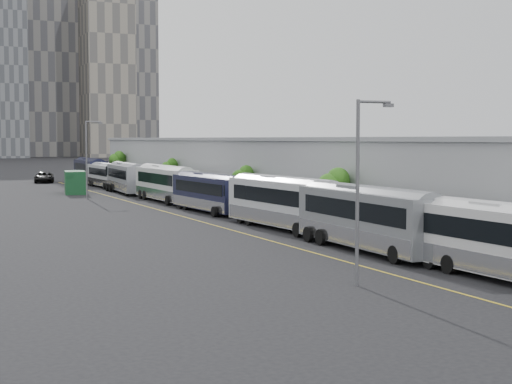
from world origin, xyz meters
TOP-DOWN VIEW (x-y plane):
  - sidewalk at (9.00, 55.00)m, footprint 10.00×170.00m
  - lane_line at (-1.50, 55.00)m, footprint 0.12×160.00m
  - depot at (12.99, 55.00)m, footprint 12.45×160.40m
  - bus_3 at (1.99, 47.92)m, footprint 3.16×14.00m
  - bus_4 at (2.47, 60.79)m, footprint 3.60×14.13m
  - bus_5 at (2.19, 76.30)m, footprint 3.18×12.84m
  - bus_6 at (2.29, 90.24)m, footprint 3.07×13.91m
  - bus_7 at (1.96, 105.62)m, footprint 3.53×13.59m
  - bus_8 at (2.23, 118.45)m, footprint 2.72×12.13m
  - bus_9 at (2.64, 130.41)m, footprint 3.01×13.61m
  - tree_2 at (5.53, 58.53)m, footprint 2.55×2.55m
  - tree_3 at (5.79, 76.64)m, footprint 2.03×2.03m
  - tree_4 at (5.92, 100.05)m, footprint 1.76×1.76m
  - tree_5 at (5.67, 125.19)m, footprint 2.25×2.25m
  - street_lamp_near at (-4.62, 38.19)m, footprint 2.04×0.22m
  - street_lamp_far at (-4.61, 98.49)m, footprint 2.04×0.22m
  - shipping_container at (-4.39, 107.47)m, footprint 3.38×6.05m
  - suv at (-3.82, 134.82)m, footprint 4.13×6.79m

SIDE VIEW (x-z plane):
  - lane_line at x=-1.50m, z-range 0.00..0.02m
  - sidewalk at x=9.00m, z-range 0.00..0.12m
  - suv at x=-3.82m, z-range 0.00..1.76m
  - shipping_container at x=-4.39m, z-range 0.00..2.92m
  - bus_8 at x=2.23m, z-range -0.28..3.26m
  - bus_5 at x=2.19m, z-range -0.29..3.43m
  - bus_7 at x=1.96m, z-range -0.31..3.62m
  - bus_9 at x=2.64m, z-range -0.31..3.66m
  - bus_6 at x=2.29m, z-range -0.31..3.74m
  - bus_3 at x=1.99m, z-range -0.32..3.76m
  - bus_4 at x=2.47m, z-range -0.32..3.77m
  - tree_3 at x=5.79m, z-range 1.07..5.28m
  - tree_4 at x=5.92m, z-range 1.23..5.53m
  - tree_2 at x=5.53m, z-range 1.09..5.83m
  - depot at x=12.99m, z-range -0.09..7.11m
  - tree_5 at x=5.67m, z-range 1.35..6.33m
  - street_lamp_near at x=-4.62m, z-range 0.69..9.61m
  - street_lamp_far at x=-4.61m, z-range 0.69..9.86m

